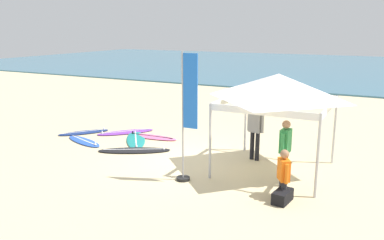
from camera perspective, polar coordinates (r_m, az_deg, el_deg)
The scene contains 14 objects.
ground_plane at distance 12.10m, azimuth -0.42°, elevation -5.86°, with size 80.00×80.00×0.00m, color beige.
sea at distance 43.27m, azimuth 20.18°, elevation 7.22°, with size 80.00×36.00×0.10m, color #386B84.
canopy_tent at distance 10.96m, azimuth 12.36°, elevation 4.69°, with size 2.88×2.88×2.75m.
surfboard_navy at distance 15.70m, azimuth -15.38°, elevation -1.73°, with size 1.56×1.81×0.19m.
surfboard_blue at distance 14.48m, azimuth -15.37°, elevation -2.97°, with size 2.00×1.12×0.19m.
surfboard_pink at distance 14.61m, azimuth -5.86°, elevation -2.42°, with size 2.05×0.64×0.19m.
surfboard_black at distance 13.08m, azimuth -8.32°, elevation -4.36°, with size 2.36×1.71×0.19m.
surfboard_purple at distance 15.39m, azimuth -9.62°, elevation -1.73°, with size 1.88×2.02×0.19m.
surfboard_teal at distance 14.31m, azimuth -8.14°, elevation -2.82°, with size 1.95×2.33×0.19m.
person_green at distance 10.24m, azimuth 13.33°, elevation -3.99°, with size 0.24×0.55×1.71m.
person_grey at distance 12.03m, azimuth 9.17°, elevation -1.23°, with size 0.54×0.29×1.71m.
person_orange at distance 9.56m, azimuth 13.14°, elevation -7.32°, with size 0.37×0.48×1.20m.
banner_flag at distance 10.07m, azimuth -0.77°, elevation -0.45°, with size 0.60×0.36×3.40m.
gear_bag_near_tent at distance 9.53m, azimuth 12.98°, elevation -10.72°, with size 0.60×0.32×0.28m, color black.
Camera 1 is at (5.30, -10.14, 3.95)m, focal length 36.82 mm.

